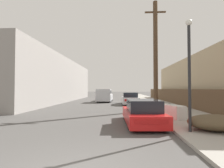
# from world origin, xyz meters

# --- Properties ---
(sidewalk_curb) EXTENTS (4.20, 63.00, 0.12)m
(sidewalk_curb) POSITION_xyz_m (5.30, 23.50, 0.06)
(sidewalk_curb) COLOR #9E998E
(sidewalk_curb) RESTS_ON ground
(discarded_fridge) EXTENTS (1.17, 1.95, 0.78)m
(discarded_fridge) POSITION_xyz_m (4.09, 7.41, 0.50)
(discarded_fridge) COLOR silver
(discarded_fridge) RESTS_ON sidewalk_curb
(parked_sports_car_red) EXTENTS (1.99, 4.44, 1.29)m
(parked_sports_car_red) POSITION_xyz_m (2.12, 5.90, 0.58)
(parked_sports_car_red) COLOR red
(parked_sports_car_red) RESTS_ON ground
(car_parked_mid) EXTENTS (1.94, 4.72, 1.42)m
(car_parked_mid) POSITION_xyz_m (2.07, 17.76, 0.66)
(car_parked_mid) COLOR silver
(car_parked_mid) RESTS_ON ground
(pickup_truck) EXTENTS (2.01, 5.54, 1.80)m
(pickup_truck) POSITION_xyz_m (-1.34, 21.52, 0.90)
(pickup_truck) COLOR silver
(pickup_truck) RESTS_ON ground
(utility_pole) EXTENTS (1.80, 0.38, 9.30)m
(utility_pole) POSITION_xyz_m (3.98, 11.84, 4.84)
(utility_pole) COLOR #4C3826
(utility_pole) RESTS_ON sidewalk_curb
(street_lamp) EXTENTS (0.26, 0.26, 4.56)m
(street_lamp) POSITION_xyz_m (3.79, 3.95, 2.78)
(street_lamp) COLOR #232326
(street_lamp) RESTS_ON sidewalk_curb
(brush_pile) EXTENTS (2.29, 1.74, 0.65)m
(brush_pile) POSITION_xyz_m (4.97, 4.27, 0.44)
(brush_pile) COLOR brown
(brush_pile) RESTS_ON sidewalk_curb
(wooden_fence) EXTENTS (0.08, 34.81, 1.69)m
(wooden_fence) POSITION_xyz_m (7.25, 16.49, 0.96)
(wooden_fence) COLOR brown
(wooden_fence) RESTS_ON sidewalk_curb
(building_left_block) EXTENTS (7.00, 26.87, 6.19)m
(building_left_block) POSITION_xyz_m (-10.00, 22.12, 3.10)
(building_left_block) COLOR gray
(building_left_block) RESTS_ON ground
(building_right_house) EXTENTS (6.00, 21.92, 5.18)m
(building_right_house) POSITION_xyz_m (10.95, 16.39, 2.59)
(building_right_house) COLOR tan
(building_right_house) RESTS_ON ground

